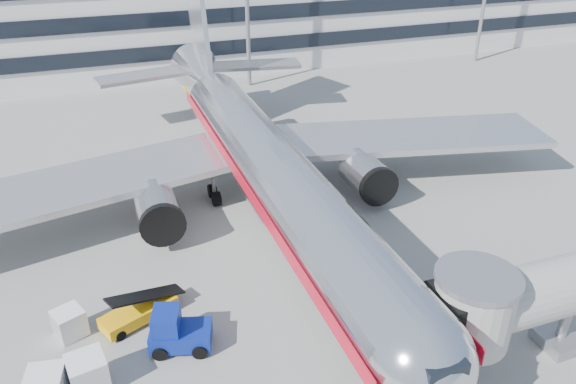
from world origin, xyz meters
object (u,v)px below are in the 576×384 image
object	(u,v)px
baggage_tug	(177,332)
ramp_worker	(166,342)
main_jet	(261,158)
cargo_container_right	(88,373)
belt_loader	(139,311)
cargo_container_left	(69,323)

from	to	relation	value
baggage_tug	ramp_worker	size ratio (longest dim) A/B	2.04
main_jet	ramp_worker	world-z (taller)	main_jet
baggage_tug	cargo_container_right	distance (m)	4.76
belt_loader	cargo_container_left	xyz separation A→B (m)	(-3.67, 0.09, 0.18)
main_jet	baggage_tug	bearing A→B (deg)	-124.48
belt_loader	baggage_tug	size ratio (longest dim) A/B	1.28
baggage_tug	ramp_worker	distance (m)	0.76
baggage_tug	cargo_container_right	bearing A→B (deg)	-163.75
cargo_container_right	baggage_tug	bearing A→B (deg)	16.25
baggage_tug	cargo_container_right	world-z (taller)	baggage_tug
main_jet	cargo_container_right	size ratio (longest dim) A/B	25.02
cargo_container_right	belt_loader	bearing A→B (deg)	55.65
main_jet	ramp_worker	bearing A→B (deg)	-125.61
belt_loader	cargo_container_left	size ratio (longest dim) A/B	2.34
cargo_container_left	belt_loader	bearing A→B (deg)	-1.37
baggage_tug	ramp_worker	bearing A→B (deg)	-150.08
belt_loader	ramp_worker	world-z (taller)	belt_loader
belt_loader	ramp_worker	size ratio (longest dim) A/B	2.60
belt_loader	cargo_container_right	bearing A→B (deg)	-124.35
cargo_container_right	ramp_worker	bearing A→B (deg)	13.77
main_jet	belt_loader	distance (m)	14.93
ramp_worker	main_jet	bearing A→B (deg)	9.71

